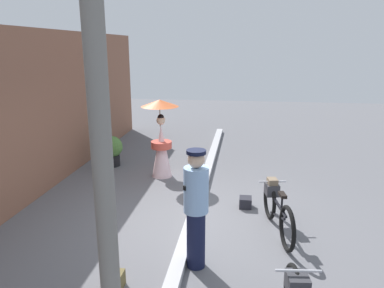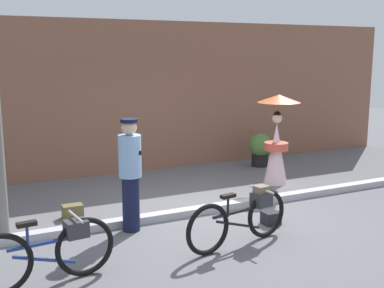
{
  "view_description": "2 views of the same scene",
  "coord_description": "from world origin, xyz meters",
  "px_view_note": "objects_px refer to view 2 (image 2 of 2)",
  "views": [
    {
      "loc": [
        -5.92,
        -0.83,
        3.02
      ],
      "look_at": [
        0.57,
        0.1,
        1.26
      ],
      "focal_mm": 34.13,
      "sensor_mm": 36.0,
      "label": 1
    },
    {
      "loc": [
        -3.61,
        -6.92,
        2.65
      ],
      "look_at": [
        -0.17,
        0.19,
        1.17
      ],
      "focal_mm": 45.15,
      "sensor_mm": 36.0,
      "label": 2
    }
  ],
  "objects_px": {
    "bicycle_near_officer": "(243,216)",
    "backpack_on_pavement": "(73,211)",
    "bicycle_far_side": "(49,251)",
    "potted_plant_by_door": "(261,148)",
    "backpack_spare": "(271,218)",
    "person_officer": "(130,172)",
    "person_with_parasol": "(277,138)"
  },
  "relations": [
    {
      "from": "bicycle_far_side",
      "to": "person_with_parasol",
      "type": "height_order",
      "value": "person_with_parasol"
    },
    {
      "from": "bicycle_far_side",
      "to": "backpack_on_pavement",
      "type": "height_order",
      "value": "bicycle_far_side"
    },
    {
      "from": "bicycle_near_officer",
      "to": "person_officer",
      "type": "relative_size",
      "value": 1.03
    },
    {
      "from": "bicycle_near_officer",
      "to": "backpack_on_pavement",
      "type": "xyz_separation_m",
      "value": [
        -1.91,
        2.16,
        -0.3
      ]
    },
    {
      "from": "backpack_spare",
      "to": "bicycle_far_side",
      "type": "bearing_deg",
      "value": -170.97
    },
    {
      "from": "bicycle_far_side",
      "to": "backpack_spare",
      "type": "distance_m",
      "value": 3.55
    },
    {
      "from": "bicycle_near_officer",
      "to": "person_with_parasol",
      "type": "relative_size",
      "value": 0.96
    },
    {
      "from": "bicycle_far_side",
      "to": "backpack_spare",
      "type": "height_order",
      "value": "bicycle_far_side"
    },
    {
      "from": "backpack_on_pavement",
      "to": "bicycle_near_officer",
      "type": "bearing_deg",
      "value": -48.42
    },
    {
      "from": "potted_plant_by_door",
      "to": "backpack_spare",
      "type": "xyz_separation_m",
      "value": [
        -2.09,
        -3.43,
        -0.34
      ]
    },
    {
      "from": "person_officer",
      "to": "backpack_on_pavement",
      "type": "xyz_separation_m",
      "value": [
        -0.68,
        0.96,
        -0.8
      ]
    },
    {
      "from": "person_with_parasol",
      "to": "backpack_spare",
      "type": "relative_size",
      "value": 7.16
    },
    {
      "from": "bicycle_near_officer",
      "to": "potted_plant_by_door",
      "type": "height_order",
      "value": "bicycle_near_officer"
    },
    {
      "from": "bicycle_near_officer",
      "to": "backpack_spare",
      "type": "distance_m",
      "value": 1.03
    },
    {
      "from": "bicycle_near_officer",
      "to": "potted_plant_by_door",
      "type": "relative_size",
      "value": 2.24
    },
    {
      "from": "bicycle_near_officer",
      "to": "potted_plant_by_door",
      "type": "xyz_separation_m",
      "value": [
        2.94,
        3.93,
        0.03
      ]
    },
    {
      "from": "bicycle_near_officer",
      "to": "bicycle_far_side",
      "type": "xyz_separation_m",
      "value": [
        -2.65,
        -0.06,
        -0.01
      ]
    },
    {
      "from": "person_officer",
      "to": "backpack_on_pavement",
      "type": "bearing_deg",
      "value": 125.41
    },
    {
      "from": "bicycle_near_officer",
      "to": "person_with_parasol",
      "type": "height_order",
      "value": "person_with_parasol"
    },
    {
      "from": "potted_plant_by_door",
      "to": "person_officer",
      "type": "bearing_deg",
      "value": -146.72
    },
    {
      "from": "bicycle_far_side",
      "to": "potted_plant_by_door",
      "type": "height_order",
      "value": "bicycle_far_side"
    },
    {
      "from": "backpack_spare",
      "to": "backpack_on_pavement",
      "type": "bearing_deg",
      "value": 148.97
    },
    {
      "from": "backpack_on_pavement",
      "to": "backpack_spare",
      "type": "xyz_separation_m",
      "value": [
        2.75,
        -1.66,
        -0.01
      ]
    },
    {
      "from": "potted_plant_by_door",
      "to": "backpack_on_pavement",
      "type": "height_order",
      "value": "potted_plant_by_door"
    },
    {
      "from": "bicycle_far_side",
      "to": "person_officer",
      "type": "relative_size",
      "value": 0.99
    },
    {
      "from": "bicycle_far_side",
      "to": "person_with_parasol",
      "type": "distance_m",
      "value": 5.64
    },
    {
      "from": "bicycle_near_officer",
      "to": "bicycle_far_side",
      "type": "bearing_deg",
      "value": -178.8
    },
    {
      "from": "bicycle_near_officer",
      "to": "person_officer",
      "type": "distance_m",
      "value": 1.79
    },
    {
      "from": "person_officer",
      "to": "potted_plant_by_door",
      "type": "bearing_deg",
      "value": 33.28
    },
    {
      "from": "person_officer",
      "to": "backpack_spare",
      "type": "height_order",
      "value": "person_officer"
    },
    {
      "from": "bicycle_far_side",
      "to": "person_officer",
      "type": "bearing_deg",
      "value": 41.45
    },
    {
      "from": "bicycle_near_officer",
      "to": "potted_plant_by_door",
      "type": "distance_m",
      "value": 4.91
    }
  ]
}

